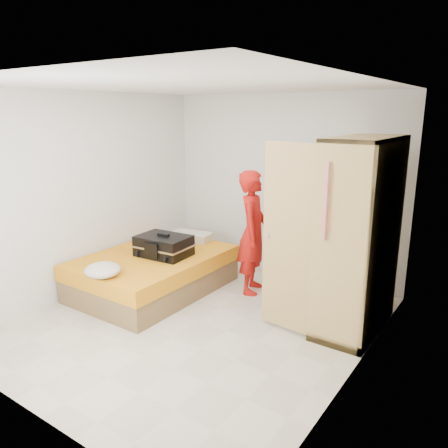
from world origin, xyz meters
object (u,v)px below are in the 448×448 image
Objects in this scene: suitcase at (164,246)px; person at (253,232)px; bed at (154,272)px; round_cushion at (103,270)px; wardrobe at (353,241)px.

person is at bearing 31.27° from suitcase.
bed is 0.41m from suitcase.
person reaches higher than round_cushion.
wardrobe is 2.92× the size of suitcase.
person is at bearing 58.21° from round_cushion.
wardrobe reaches higher than round_cushion.
round_cushion is (-0.06, -0.97, -0.05)m from suitcase.
round_cushion is (-1.02, -1.65, -0.23)m from person.
suitcase is 1.74× the size of round_cushion.
suitcase is 0.97m from round_cushion.
suitcase is (-0.96, -0.68, -0.18)m from person.
person is 1.95m from round_cushion.
person is at bearing 34.23° from bed.
suitcase is at bearing -170.24° from wardrobe.
suitcase is (0.13, 0.07, 0.38)m from bed.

